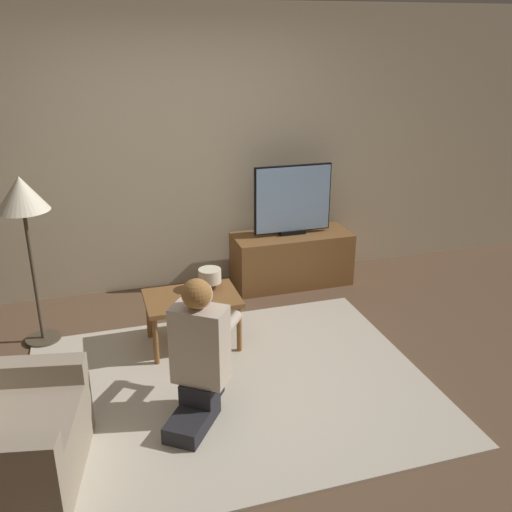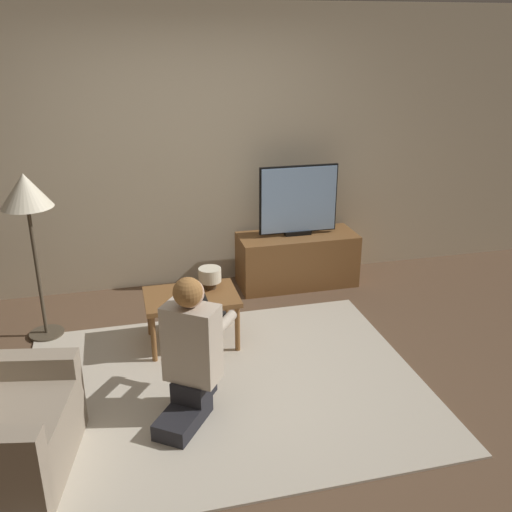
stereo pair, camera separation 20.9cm
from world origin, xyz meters
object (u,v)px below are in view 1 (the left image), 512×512
at_px(coffee_table, 192,302).
at_px(table_lamp, 210,277).
at_px(person_kneeling, 199,351).
at_px(floor_lamp, 23,204).
at_px(tv, 293,200).

bearing_deg(coffee_table, table_lamp, 28.65).
distance_m(coffee_table, table_lamp, 0.25).
xyz_separation_m(coffee_table, person_kneeling, (-0.12, -0.90, 0.11)).
relative_size(coffee_table, floor_lamp, 0.53).
bearing_deg(floor_lamp, person_kneeling, -52.16).
xyz_separation_m(tv, floor_lamp, (-2.32, -0.50, 0.29)).
xyz_separation_m(floor_lamp, table_lamp, (1.32, -0.33, -0.62)).
bearing_deg(floor_lamp, coffee_table, -20.13).
xyz_separation_m(tv, person_kneeling, (-1.29, -1.83, -0.37)).
bearing_deg(table_lamp, floor_lamp, 165.90).
height_order(tv, person_kneeling, tv).
relative_size(tv, floor_lamp, 0.56).
relative_size(floor_lamp, table_lamp, 7.58).
distance_m(tv, person_kneeling, 2.27).
distance_m(floor_lamp, table_lamp, 1.50).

